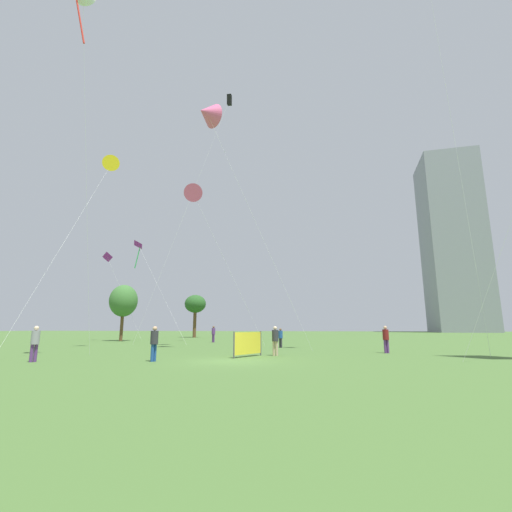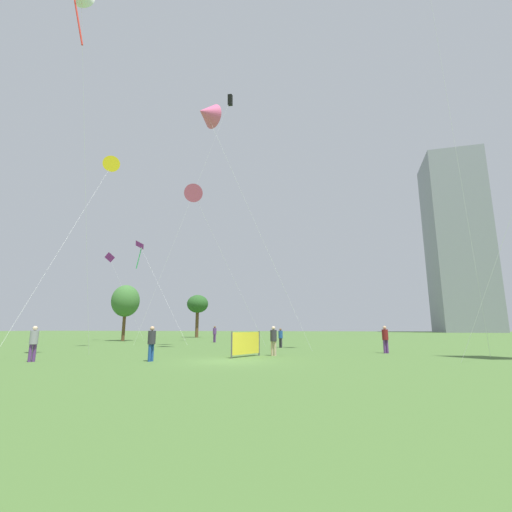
# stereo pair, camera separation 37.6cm
# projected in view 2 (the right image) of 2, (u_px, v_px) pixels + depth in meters

# --- Properties ---
(ground) EXTENTS (280.00, 280.00, 0.00)m
(ground) POSITION_uv_depth(u_px,v_px,m) (229.00, 361.00, 17.94)
(ground) COLOR #476B30
(person_standing_0) EXTENTS (0.38, 0.38, 1.73)m
(person_standing_0) POSITION_uv_depth(u_px,v_px,m) (152.00, 341.00, 17.92)
(person_standing_0) COLOR #1E478C
(person_standing_0) RESTS_ON ground
(person_standing_1) EXTENTS (0.35, 0.35, 1.59)m
(person_standing_1) POSITION_uv_depth(u_px,v_px,m) (281.00, 336.00, 29.82)
(person_standing_1) COLOR #2D2D33
(person_standing_1) RESTS_ON ground
(person_standing_2) EXTENTS (0.39, 0.39, 1.77)m
(person_standing_2) POSITION_uv_depth(u_px,v_px,m) (385.00, 337.00, 23.49)
(person_standing_2) COLOR #593372
(person_standing_2) RESTS_ON ground
(person_standing_3) EXTENTS (0.39, 0.39, 1.74)m
(person_standing_3) POSITION_uv_depth(u_px,v_px,m) (34.00, 341.00, 17.74)
(person_standing_3) COLOR #593372
(person_standing_3) RESTS_ON ground
(person_standing_4) EXTENTS (0.40, 0.40, 1.82)m
(person_standing_4) POSITION_uv_depth(u_px,v_px,m) (215.00, 333.00, 40.28)
(person_standing_4) COLOR #593372
(person_standing_4) RESTS_ON ground
(person_standing_5) EXTENTS (0.39, 0.39, 1.74)m
(person_standing_5) POSITION_uv_depth(u_px,v_px,m) (273.00, 339.00, 21.45)
(person_standing_5) COLOR tan
(person_standing_5) RESTS_ON ground
(kite_flying_0) EXTENTS (7.38, 4.49, 15.14)m
(kite_flying_0) POSITION_uv_depth(u_px,v_px,m) (193.00, 193.00, 33.65)
(kite_flying_0) COLOR silver
(kite_flying_0) RESTS_ON ground
(kite_flying_1) EXTENTS (8.11, 4.96, 28.83)m
(kite_flying_1) POSITION_uv_depth(u_px,v_px,m) (230.00, 101.00, 42.16)
(kite_flying_1) COLOR silver
(kite_flying_1) RESTS_ON ground
(kite_flying_2) EXTENTS (9.07, 3.01, 19.73)m
(kite_flying_2) POSITION_uv_depth(u_px,v_px,m) (207.00, 114.00, 28.83)
(kite_flying_2) COLOR silver
(kite_flying_2) RESTS_ON ground
(kite_flying_4) EXTENTS (2.09, 11.04, 16.43)m
(kite_flying_4) POSITION_uv_depth(u_px,v_px,m) (112.00, 165.00, 31.23)
(kite_flying_4) COLOR silver
(kite_flying_4) RESTS_ON ground
(kite_flying_6) EXTENTS (5.71, 1.82, 11.19)m
(kite_flying_6) POSITION_uv_depth(u_px,v_px,m) (110.00, 258.00, 46.97)
(kite_flying_6) COLOR silver
(kite_flying_6) RESTS_ON ground
(kite_flying_7) EXTENTS (8.67, 4.86, 11.60)m
(kite_flying_7) POSITION_uv_depth(u_px,v_px,m) (140.00, 249.00, 41.94)
(kite_flying_7) COLOR silver
(kite_flying_7) RESTS_ON ground
(park_tree_0) EXTENTS (3.56, 3.56, 7.08)m
(park_tree_0) POSITION_uv_depth(u_px,v_px,m) (198.00, 304.00, 60.38)
(park_tree_0) COLOR brown
(park_tree_0) RESTS_ON ground
(park_tree_1) EXTENTS (3.47, 3.47, 7.01)m
(park_tree_1) POSITION_uv_depth(u_px,v_px,m) (126.00, 301.00, 45.45)
(park_tree_1) COLOR brown
(park_tree_1) RESTS_ON ground
(distant_highrise_0) EXTENTS (18.82, 21.89, 62.51)m
(distant_highrise_0) POSITION_uv_depth(u_px,v_px,m) (457.00, 242.00, 125.83)
(distant_highrise_0) COLOR gray
(distant_highrise_0) RESTS_ON ground
(event_banner) EXTENTS (1.17, 2.43, 1.45)m
(event_banner) POSITION_uv_depth(u_px,v_px,m) (246.00, 343.00, 20.62)
(event_banner) COLOR #4C4C4C
(event_banner) RESTS_ON ground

